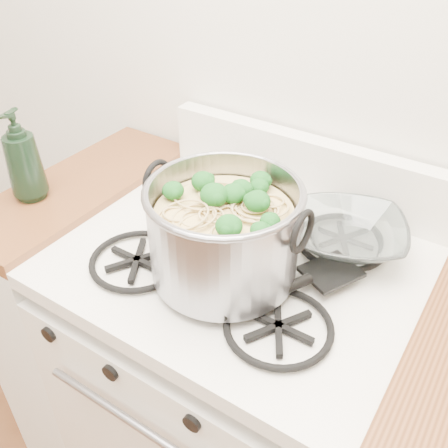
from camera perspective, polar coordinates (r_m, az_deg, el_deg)
gas_range at (r=1.43m, az=1.57°, el=-18.12°), size 0.76×0.66×0.92m
counter_left at (r=1.64m, az=-13.64°, el=-9.19°), size 0.25×0.65×0.92m
stock_pot at (r=0.96m, az=-0.00°, el=-1.08°), size 0.33×0.30×0.20m
spatula at (r=1.03m, az=12.17°, el=-5.04°), size 0.40×0.41×0.02m
glass_bowl at (r=1.11m, az=14.01°, el=-1.77°), size 0.13×0.13×0.02m
bottle at (r=1.29m, az=-22.08°, el=7.24°), size 0.10×0.10×0.23m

